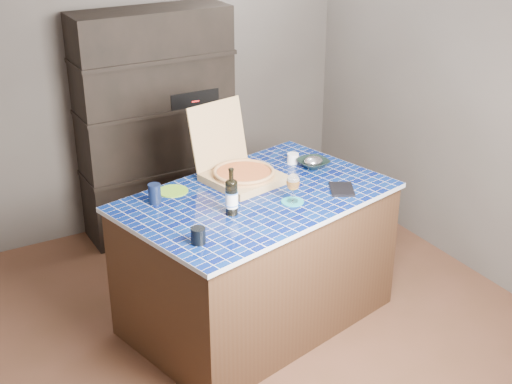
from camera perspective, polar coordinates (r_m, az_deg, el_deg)
room at (r=4.26m, az=-0.39°, el=3.90°), size 3.50×3.50×3.50m
shelving_unit at (r=5.68m, az=-7.94°, el=5.40°), size 1.20×0.41×1.80m
kitchen_island at (r=4.61m, az=0.05°, el=-5.31°), size 1.85×1.40×0.90m
pizza_box at (r=4.58m, az=-1.21°, el=1.68°), size 0.53×0.60×0.47m
mead_bottle at (r=4.12m, az=-1.97°, el=-0.35°), size 0.08×0.08×0.29m
teal_trivet at (r=4.31m, az=2.94°, el=-0.78°), size 0.14×0.14×0.01m
wine_glass at (r=4.26m, az=2.98°, el=0.75°), size 0.08×0.08×0.18m
tumbler at (r=3.85m, az=-4.65°, el=-3.50°), size 0.08×0.08×0.09m
dvd_case at (r=4.50m, az=6.87°, el=0.23°), size 0.22×0.25×0.02m
bowl at (r=4.82m, az=4.60°, el=2.31°), size 0.22×0.22×0.05m
foil_contents at (r=4.82m, az=4.60°, el=2.47°), size 0.14×0.11×0.06m
white_jar at (r=4.87m, az=2.97°, el=2.71°), size 0.08×0.08×0.07m
navy_cup at (r=4.32m, az=-8.12°, el=-0.14°), size 0.08×0.08×0.12m
green_trivet at (r=4.48m, az=-6.66°, el=0.08°), size 0.19×0.19×0.01m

